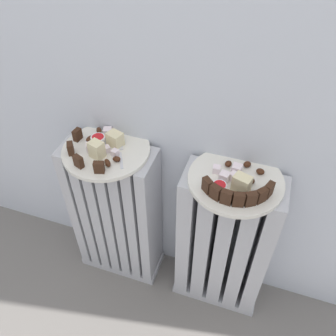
% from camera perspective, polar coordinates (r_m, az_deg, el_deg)
% --- Properties ---
extents(radiator_left, '(0.30, 0.14, 0.59)m').
position_cam_1_polar(radiator_left, '(1.28, -8.31, -7.58)').
color(radiator_left, '#B2B2B7').
rests_on(radiator_left, ground_plane).
extents(radiator_right, '(0.30, 0.14, 0.59)m').
position_cam_1_polar(radiator_right, '(1.20, 8.95, -12.17)').
color(radiator_right, '#B2B2B7').
rests_on(radiator_right, ground_plane).
extents(plate_left, '(0.26, 0.26, 0.01)m').
position_cam_1_polar(plate_left, '(1.06, -9.97, 2.86)').
color(plate_left, silver).
rests_on(plate_left, radiator_left).
extents(plate_right, '(0.26, 0.26, 0.01)m').
position_cam_1_polar(plate_right, '(0.97, 10.88, -1.93)').
color(plate_right, silver).
rests_on(plate_right, radiator_right).
extents(dark_cake_slice_left_0, '(0.02, 0.03, 0.04)m').
position_cam_1_polar(dark_cake_slice_left_0, '(1.10, -14.45, 5.24)').
color(dark_cake_slice_left_0, '#382114').
rests_on(dark_cake_slice_left_0, plate_left).
extents(dark_cake_slice_left_1, '(0.03, 0.03, 0.04)m').
position_cam_1_polar(dark_cake_slice_left_1, '(1.05, -15.49, 3.06)').
color(dark_cake_slice_left_1, '#382114').
rests_on(dark_cake_slice_left_1, plate_left).
extents(dark_cake_slice_left_2, '(0.03, 0.03, 0.04)m').
position_cam_1_polar(dark_cake_slice_left_2, '(1.00, -14.28, 1.03)').
color(dark_cake_slice_left_2, '#382114').
rests_on(dark_cake_slice_left_2, plate_left).
extents(dark_cake_slice_left_3, '(0.03, 0.02, 0.04)m').
position_cam_1_polar(dark_cake_slice_left_3, '(0.97, -11.10, 0.11)').
color(dark_cake_slice_left_3, '#382114').
rests_on(dark_cake_slice_left_3, plate_left).
extents(marble_cake_slice_left_0, '(0.05, 0.04, 0.05)m').
position_cam_1_polar(marble_cake_slice_left_0, '(1.02, -11.46, 2.94)').
color(marble_cake_slice_left_0, beige).
rests_on(marble_cake_slice_left_0, plate_left).
extents(marble_cake_slice_left_1, '(0.05, 0.05, 0.04)m').
position_cam_1_polar(marble_cake_slice_left_1, '(1.05, -8.55, 4.64)').
color(marble_cake_slice_left_1, beige).
rests_on(marble_cake_slice_left_1, plate_left).
extents(turkish_delight_left_0, '(0.02, 0.02, 0.02)m').
position_cam_1_polar(turkish_delight_left_0, '(1.02, -8.56, 2.46)').
color(turkish_delight_left_0, white).
rests_on(turkish_delight_left_0, plate_left).
extents(turkish_delight_left_1, '(0.03, 0.03, 0.02)m').
position_cam_1_polar(turkish_delight_left_1, '(1.04, -9.92, 3.03)').
color(turkish_delight_left_1, white).
rests_on(turkish_delight_left_1, plate_left).
extents(turkish_delight_left_2, '(0.03, 0.03, 0.02)m').
position_cam_1_polar(turkish_delight_left_2, '(1.05, -12.45, 3.36)').
color(turkish_delight_left_2, white).
rests_on(turkish_delight_left_2, plate_left).
extents(turkish_delight_left_3, '(0.03, 0.03, 0.02)m').
position_cam_1_polar(turkish_delight_left_3, '(1.10, -9.72, 5.78)').
color(turkish_delight_left_3, white).
rests_on(turkish_delight_left_3, plate_left).
extents(medjool_date_left_0, '(0.03, 0.03, 0.02)m').
position_cam_1_polar(medjool_date_left_0, '(0.99, -9.77, 0.83)').
color(medjool_date_left_0, '#3D1E0F').
rests_on(medjool_date_left_0, plate_left).
extents(medjool_date_left_1, '(0.03, 0.03, 0.02)m').
position_cam_1_polar(medjool_date_left_1, '(1.11, -11.10, 5.96)').
color(medjool_date_left_1, '#3D1E0F').
rests_on(medjool_date_left_1, plate_left).
extents(medjool_date_left_2, '(0.03, 0.03, 0.01)m').
position_cam_1_polar(medjool_date_left_2, '(1.09, -12.49, 4.65)').
color(medjool_date_left_2, '#3D1E0F').
rests_on(medjool_date_left_2, plate_left).
extents(medjool_date_left_3, '(0.03, 0.02, 0.02)m').
position_cam_1_polar(medjool_date_left_3, '(1.00, -8.31, 1.44)').
color(medjool_date_left_3, '#3D1E0F').
rests_on(medjool_date_left_3, plate_left).
extents(jam_bowl_left, '(0.04, 0.04, 0.03)m').
position_cam_1_polar(jam_bowl_left, '(1.07, -11.21, 4.50)').
color(jam_bowl_left, white).
rests_on(jam_bowl_left, plate_left).
extents(dark_cake_slice_right_0, '(0.03, 0.03, 0.04)m').
position_cam_1_polar(dark_cake_slice_right_0, '(0.91, 6.37, -2.81)').
color(dark_cake_slice_right_0, '#382114').
rests_on(dark_cake_slice_right_0, plate_right).
extents(dark_cake_slice_right_1, '(0.03, 0.03, 0.04)m').
position_cam_1_polar(dark_cake_slice_right_1, '(0.89, 7.68, -3.91)').
color(dark_cake_slice_right_1, '#382114').
rests_on(dark_cake_slice_right_1, plate_right).
extents(dark_cake_slice_right_2, '(0.03, 0.02, 0.04)m').
position_cam_1_polar(dark_cake_slice_right_2, '(0.89, 9.41, -4.68)').
color(dark_cake_slice_right_2, '#382114').
rests_on(dark_cake_slice_right_2, plate_right).
extents(dark_cake_slice_right_3, '(0.03, 0.02, 0.04)m').
position_cam_1_polar(dark_cake_slice_right_3, '(0.89, 11.33, -5.03)').
color(dark_cake_slice_right_3, '#382114').
rests_on(dark_cake_slice_right_3, plate_right).
extents(dark_cake_slice_right_4, '(0.03, 0.03, 0.04)m').
position_cam_1_polar(dark_cake_slice_right_4, '(0.89, 13.22, -4.91)').
color(dark_cake_slice_right_4, '#382114').
rests_on(dark_cake_slice_right_4, plate_right).
extents(dark_cake_slice_right_5, '(0.03, 0.03, 0.04)m').
position_cam_1_polar(dark_cake_slice_right_5, '(0.91, 14.82, -4.34)').
color(dark_cake_slice_right_5, '#382114').
rests_on(dark_cake_slice_right_5, plate_right).
extents(dark_cake_slice_right_6, '(0.03, 0.03, 0.04)m').
position_cam_1_polar(dark_cake_slice_right_6, '(0.93, 15.98, -3.42)').
color(dark_cake_slice_right_6, '#382114').
rests_on(dark_cake_slice_right_6, plate_right).
extents(marble_cake_slice_right_0, '(0.05, 0.04, 0.05)m').
position_cam_1_polar(marble_cake_slice_right_0, '(0.92, 11.83, -2.53)').
color(marble_cake_slice_right_0, beige).
rests_on(marble_cake_slice_right_0, plate_right).
extents(turkish_delight_right_0, '(0.02, 0.02, 0.02)m').
position_cam_1_polar(turkish_delight_right_0, '(0.97, 7.86, -0.20)').
color(turkish_delight_right_0, white).
rests_on(turkish_delight_right_0, plate_right).
extents(turkish_delight_right_1, '(0.03, 0.03, 0.03)m').
position_cam_1_polar(turkish_delight_right_1, '(0.97, 11.06, -0.17)').
color(turkish_delight_right_1, white).
rests_on(turkish_delight_right_1, plate_right).
extents(turkish_delight_right_2, '(0.03, 0.03, 0.02)m').
position_cam_1_polar(turkish_delight_right_2, '(0.95, 10.68, -1.37)').
color(turkish_delight_right_2, white).
rests_on(turkish_delight_right_2, plate_right).
extents(turkish_delight_right_3, '(0.03, 0.03, 0.02)m').
position_cam_1_polar(turkish_delight_right_3, '(0.95, 9.12, -1.40)').
color(turkish_delight_right_3, white).
rests_on(turkish_delight_right_3, plate_right).
extents(medjool_date_right_0, '(0.02, 0.03, 0.01)m').
position_cam_1_polar(medjool_date_right_0, '(0.99, 9.74, 0.68)').
color(medjool_date_right_0, '#3D1E0F').
rests_on(medjool_date_right_0, plate_right).
extents(medjool_date_right_1, '(0.03, 0.03, 0.02)m').
position_cam_1_polar(medjool_date_right_1, '(0.95, 13.24, -2.13)').
color(medjool_date_right_1, '#3D1E0F').
rests_on(medjool_date_right_1, plate_right).
extents(medjool_date_right_2, '(0.03, 0.03, 0.02)m').
position_cam_1_polar(medjool_date_right_2, '(1.00, 12.68, 0.58)').
color(medjool_date_right_2, '#3D1E0F').
rests_on(medjool_date_right_2, plate_right).
extents(medjool_date_right_3, '(0.03, 0.02, 0.02)m').
position_cam_1_polar(medjool_date_right_3, '(0.99, 14.71, -0.55)').
color(medjool_date_right_3, '#3D1E0F').
rests_on(medjool_date_right_3, plate_right).
extents(jam_bowl_right, '(0.04, 0.04, 0.02)m').
position_cam_1_polar(jam_bowl_right, '(0.92, 8.31, -3.02)').
color(jam_bowl_right, white).
rests_on(jam_bowl_right, plate_right).
extents(fork, '(0.06, 0.10, 0.00)m').
position_cam_1_polar(fork, '(1.03, -7.71, 2.17)').
color(fork, silver).
rests_on(fork, plate_left).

